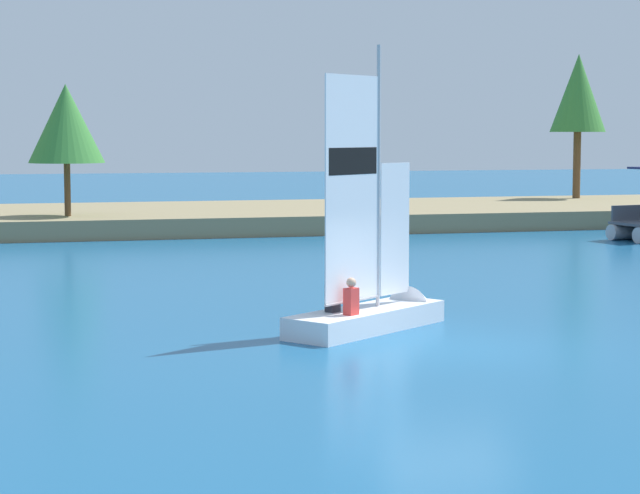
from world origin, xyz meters
name	(u,v)px	position (x,y,z in m)	size (l,w,h in m)	color
ground_plane	(449,348)	(0.00, 0.00, 0.00)	(200.00, 200.00, 0.00)	#195684
shore_bank	(202,218)	(0.00, 30.11, 0.39)	(80.00, 11.69, 0.78)	#897A56
shoreline_tree_midleft	(66,124)	(-5.83, 26.95, 4.42)	(2.98, 2.98, 5.20)	brown
shoreline_tree_centre	(578,94)	(19.58, 33.62, 5.99)	(2.77, 2.77, 7.21)	brown
sailboat	(383,303)	(-0.45, 2.71, 0.50)	(4.36, 3.67, 6.18)	white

